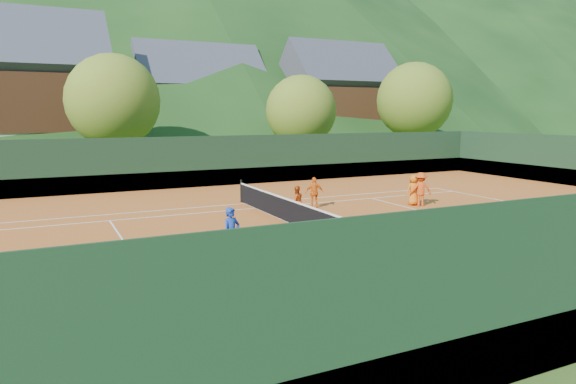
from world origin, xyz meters
name	(u,v)px	position (x,y,z in m)	size (l,w,h in m)	color
ground	(296,226)	(0.00, 0.00, 0.00)	(400.00, 400.00, 0.00)	#2F4E18
clay_court	(296,226)	(0.00, 0.00, 0.01)	(40.00, 24.00, 0.02)	#B4561D
coach	(232,234)	(-3.87, -3.49, 0.82)	(0.58, 0.38, 1.60)	#173497
student_a	(296,201)	(0.80, 1.56, 0.68)	(0.64, 0.50, 1.31)	#CF4812
student_b	(314,193)	(2.46, 3.01, 0.73)	(0.84, 0.35, 1.43)	orange
student_c	(414,190)	(7.01, 1.58, 0.75)	(0.71, 0.46, 1.46)	orange
student_d	(421,189)	(7.19, 1.29, 0.81)	(1.02, 0.59, 1.58)	#D74913
tennis_ball_0	(452,227)	(5.13, -2.95, 0.05)	(0.07, 0.07, 0.07)	#B1DD24
tennis_ball_1	(177,364)	(-6.87, -9.11, 0.05)	(0.07, 0.07, 0.07)	#B1DD24
tennis_ball_2	(94,256)	(-7.48, -1.25, 0.05)	(0.07, 0.07, 0.07)	#B1DD24
tennis_ball_3	(150,290)	(-6.55, -5.10, 0.05)	(0.07, 0.07, 0.07)	#B1DD24
tennis_ball_4	(411,222)	(4.29, -1.62, 0.05)	(0.07, 0.07, 0.07)	#B1DD24
tennis_ball_5	(352,269)	(-1.19, -5.81, 0.05)	(0.07, 0.07, 0.07)	#B1DD24
tennis_ball_6	(462,255)	(2.65, -6.04, 0.05)	(0.07, 0.07, 0.07)	#B1DD24
tennis_ball_7	(552,262)	(4.43, -7.76, 0.05)	(0.07, 0.07, 0.07)	#B1DD24
tennis_ball_8	(325,232)	(0.40, -1.58, 0.05)	(0.07, 0.07, 0.07)	#B1DD24
tennis_ball_9	(100,320)	(-7.87, -6.53, 0.05)	(0.07, 0.07, 0.07)	#B1DD24
tennis_ball_10	(462,226)	(5.65, -2.94, 0.05)	(0.07, 0.07, 0.07)	#B1DD24
tennis_ball_11	(251,298)	(-4.54, -6.70, 0.05)	(0.07, 0.07, 0.07)	#B1DD24
tennis_ball_12	(374,290)	(-1.66, -7.51, 0.05)	(0.07, 0.07, 0.07)	#B1DD24
tennis_ball_13	(560,247)	(6.21, -6.71, 0.05)	(0.07, 0.07, 0.07)	#B1DD24
tennis_ball_14	(367,283)	(-1.50, -6.99, 0.05)	(0.07, 0.07, 0.07)	#B1DD24
tennis_ball_15	(337,284)	(-2.22, -6.73, 0.05)	(0.07, 0.07, 0.07)	#B1DD24
tennis_ball_16	(222,244)	(-3.55, -1.58, 0.05)	(0.07, 0.07, 0.07)	#B1DD24
tennis_ball_17	(350,271)	(-1.33, -5.92, 0.05)	(0.07, 0.07, 0.07)	#B1DD24
tennis_ball_18	(233,299)	(-4.95, -6.56, 0.05)	(0.07, 0.07, 0.07)	#B1DD24
tennis_ball_19	(362,231)	(1.70, -2.05, 0.05)	(0.07, 0.07, 0.07)	#B1DD24
tennis_ball_20	(448,240)	(3.57, -4.46, 0.05)	(0.07, 0.07, 0.07)	#B1DD24
tennis_ball_21	(368,274)	(-1.04, -6.37, 0.05)	(0.07, 0.07, 0.07)	#B1DD24
tennis_ball_22	(22,310)	(-9.35, -5.18, 0.05)	(0.07, 0.07, 0.07)	#B1DD24
tennis_ball_23	(311,235)	(-0.28, -1.76, 0.05)	(0.07, 0.07, 0.07)	#B1DD24
tennis_ball_24	(206,357)	(-6.34, -9.08, 0.05)	(0.07, 0.07, 0.07)	#B1DD24
tennis_ball_25	(80,362)	(-8.37, -8.32, 0.05)	(0.07, 0.07, 0.07)	#B1DD24
tennis_ball_26	(420,308)	(-1.40, -8.90, 0.05)	(0.07, 0.07, 0.07)	#B1DD24
court_lines	(296,225)	(0.00, 0.00, 0.02)	(23.83, 11.03, 0.00)	white
tennis_net	(296,213)	(0.00, 0.00, 0.52)	(0.10, 12.07, 1.10)	black
perimeter_fence	(296,194)	(0.00, 0.00, 1.27)	(40.40, 24.24, 3.00)	black
ball_hopper	(188,254)	(-5.53, -4.89, 0.77)	(0.57, 0.57, 1.00)	black
chalet_left	(19,97)	(-10.00, 30.00, 5.65)	(13.80, 9.93, 12.92)	beige
chalet_mid	(198,107)	(6.00, 34.00, 4.99)	(12.65, 8.82, 11.45)	beige
chalet_right	(337,105)	(20.00, 30.00, 5.26)	(11.50, 8.82, 11.91)	beige
tree_b	(113,101)	(-4.00, 20.00, 5.19)	(6.40, 6.40, 8.40)	#432B1A
tree_c	(301,111)	(10.00, 19.00, 4.54)	(5.60, 5.60, 7.35)	#3B2817
tree_d	(414,100)	(22.00, 20.00, 5.52)	(6.80, 6.80, 8.93)	#412B1A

